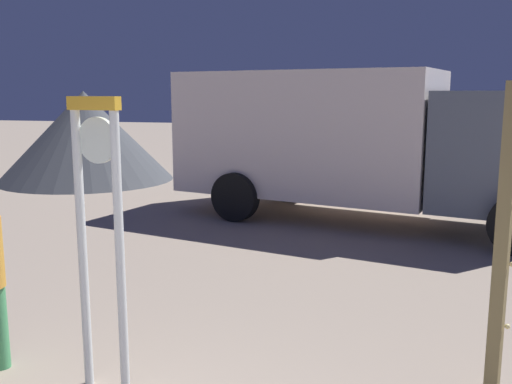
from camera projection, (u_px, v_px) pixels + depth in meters
The scene contains 3 objects.
standing_clock at pixel (100, 220), 4.31m from camera, with size 0.44×0.15×2.31m.
box_truck_near at pixel (344, 138), 10.41m from camera, with size 6.99×3.81×2.72m.
dome_tent at pixel (85, 136), 15.22m from camera, with size 4.63×4.63×2.39m.
Camera 1 is at (1.25, -1.85, 2.34)m, focal length 39.79 mm.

